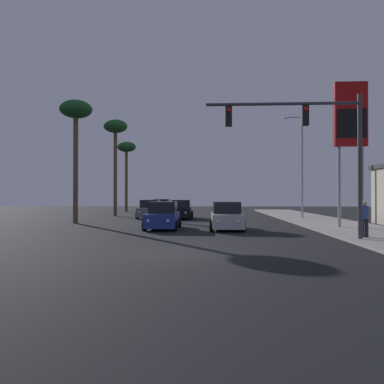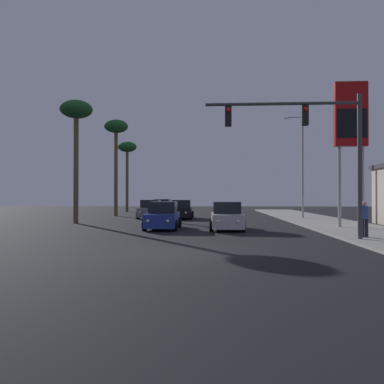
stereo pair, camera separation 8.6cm
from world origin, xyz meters
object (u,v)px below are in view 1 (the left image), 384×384
object	(u,v)px
palm_tree_far	(126,151)
car_tan	(162,207)
street_lamp	(301,161)
gas_station_sign	(351,122)
car_grey	(150,210)
palm_tree_near	(76,116)
traffic_light_mast	(315,137)
palm_tree_mid	(115,132)
car_blue	(163,217)
car_silver	(226,217)
car_black	(181,210)
pedestrian_on_sidewalk	(365,217)

from	to	relation	value
palm_tree_far	car_tan	bearing A→B (deg)	-46.95
street_lamp	gas_station_sign	distance (m)	9.79
car_grey	car_tan	world-z (taller)	same
palm_tree_near	car_grey	bearing A→B (deg)	55.57
car_grey	palm_tree_near	bearing A→B (deg)	54.51
traffic_light_mast	gas_station_sign	size ratio (longest dim) A/B	0.78
palm_tree_near	palm_tree_mid	xyz separation A→B (m)	(0.39, 10.00, 0.51)
car_blue	street_lamp	size ratio (longest dim) A/B	0.48
car_silver	car_tan	world-z (taller)	same
car_grey	traffic_light_mast	size ratio (longest dim) A/B	0.62
car_black	street_lamp	world-z (taller)	street_lamp
car_tan	gas_station_sign	bearing A→B (deg)	129.65
street_lamp	gas_station_sign	size ratio (longest dim) A/B	1.00
pedestrian_on_sidewalk	gas_station_sign	bearing A→B (deg)	75.53
car_blue	palm_tree_mid	size ratio (longest dim) A/B	0.44
car_grey	car_tan	distance (m)	7.70
car_tan	car_grey	bearing A→B (deg)	90.79
car_tan	palm_tree_far	distance (m)	10.56
car_silver	gas_station_sign	size ratio (longest dim) A/B	0.48
car_black	palm_tree_mid	bearing A→B (deg)	-30.59
street_lamp	gas_station_sign	xyz separation A→B (m)	(0.81, -9.64, 1.50)
traffic_light_mast	street_lamp	size ratio (longest dim) A/B	0.78
palm_tree_near	palm_tree_mid	world-z (taller)	palm_tree_mid
car_black	gas_station_sign	world-z (taller)	gas_station_sign
car_black	palm_tree_far	world-z (taller)	palm_tree_far
car_silver	palm_tree_far	world-z (taller)	palm_tree_far
car_tan	pedestrian_on_sidewalk	distance (m)	26.95
car_blue	car_silver	xyz separation A→B (m)	(3.90, -0.22, 0.00)
traffic_light_mast	car_blue	bearing A→B (deg)	142.68
palm_tree_mid	car_silver	bearing A→B (deg)	-53.93
car_grey	car_black	bearing A→B (deg)	170.11
car_black	car_grey	size ratio (longest dim) A/B	1.00
car_grey	palm_tree_near	xyz separation A→B (m)	(-4.50, -6.57, 7.22)
palm_tree_far	pedestrian_on_sidewalk	bearing A→B (deg)	-58.55
gas_station_sign	palm_tree_far	distance (m)	30.72
car_silver	palm_tree_mid	bearing A→B (deg)	-55.37
car_grey	palm_tree_far	size ratio (longest dim) A/B	0.48
pedestrian_on_sidewalk	palm_tree_far	xyz separation A→B (m)	(-18.04, 29.51, 6.79)
car_silver	gas_station_sign	bearing A→B (deg)	-174.48
car_tan	pedestrian_on_sidewalk	world-z (taller)	pedestrian_on_sidewalk
palm_tree_mid	traffic_light_mast	bearing A→B (deg)	-54.54
palm_tree_near	car_black	bearing A→B (deg)	39.64
car_silver	pedestrian_on_sidewalk	xyz separation A→B (m)	(6.23, -4.90, 0.27)
car_blue	gas_station_sign	distance (m)	13.05
traffic_light_mast	gas_station_sign	distance (m)	7.91
pedestrian_on_sidewalk	palm_tree_near	bearing A→B (deg)	151.15
car_silver	palm_tree_near	distance (m)	13.96
palm_tree_mid	car_blue	bearing A→B (deg)	-64.90
car_silver	car_tan	distance (m)	19.95
palm_tree_far	palm_tree_near	bearing A→B (deg)	-87.74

